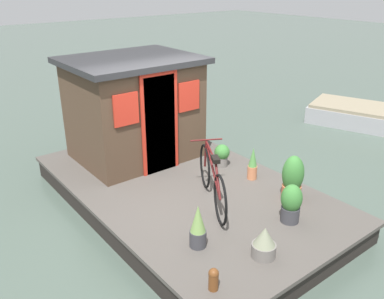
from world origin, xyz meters
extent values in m
plane|color=#47564C|center=(0.00, 0.00, 0.00)|extent=(60.00, 60.00, 0.00)
cube|color=#4C4742|center=(0.00, 0.00, 0.35)|extent=(5.27, 3.15, 0.06)
cube|color=black|center=(0.00, 0.00, 0.16)|extent=(5.17, 3.09, 0.32)
cube|color=#4C3828|center=(1.54, 0.00, 1.27)|extent=(1.66, 2.08, 1.77)
cube|color=#28282B|center=(1.54, 0.00, 2.20)|extent=(1.86, 2.28, 0.10)
cube|color=#144733|center=(0.68, 0.00, 1.23)|extent=(0.04, 0.60, 1.70)
cube|color=red|center=(0.68, 0.00, 1.28)|extent=(0.03, 0.72, 1.80)
cube|color=red|center=(0.68, -0.62, 1.63)|extent=(0.03, 0.44, 0.52)
cube|color=red|center=(0.68, 0.62, 1.63)|extent=(0.03, 0.44, 0.52)
torus|color=black|center=(-0.23, -0.24, 0.74)|extent=(0.65, 0.37, 0.72)
torus|color=black|center=(-1.19, 0.28, 0.74)|extent=(0.65, 0.37, 0.72)
cylinder|color=#4C1414|center=(-0.75, 0.04, 0.97)|extent=(0.91, 0.52, 0.49)
cylinder|color=#4C1414|center=(-0.60, -0.04, 1.18)|extent=(0.59, 0.34, 0.07)
cylinder|color=#4C1414|center=(-1.04, 0.20, 0.95)|extent=(0.35, 0.21, 0.45)
cylinder|color=#4C1414|center=(-0.27, -0.22, 0.97)|extent=(0.13, 0.09, 0.47)
cube|color=black|center=(-0.88, 0.12, 1.19)|extent=(0.22, 0.18, 0.06)
cylinder|color=#4C1414|center=(-0.31, -0.20, 1.23)|extent=(0.26, 0.45, 0.02)
cylinder|color=#B2603D|center=(-1.37, -1.03, 0.49)|extent=(0.30, 0.30, 0.22)
ellipsoid|color=#387533|center=(-1.37, -1.03, 0.81)|extent=(0.33, 0.33, 0.58)
cylinder|color=#38383D|center=(-1.43, 0.87, 0.49)|extent=(0.22, 0.22, 0.22)
cone|color=#70934C|center=(-1.43, 0.87, 0.79)|extent=(0.20, 0.20, 0.37)
cylinder|color=slate|center=(-2.09, 0.36, 0.47)|extent=(0.30, 0.30, 0.17)
cone|color=gray|center=(-2.09, 0.36, 0.67)|extent=(0.27, 0.27, 0.24)
cylinder|color=#38383D|center=(-1.78, -0.51, 0.49)|extent=(0.26, 0.26, 0.22)
ellipsoid|color=#387533|center=(-1.78, -0.51, 0.75)|extent=(0.30, 0.30, 0.41)
cylinder|color=#C6754C|center=(-0.53, -1.04, 0.50)|extent=(0.16, 0.16, 0.23)
cone|color=#4C8942|center=(-0.53, -1.04, 0.78)|extent=(0.15, 0.15, 0.33)
cylinder|color=slate|center=(0.17, -0.97, 0.47)|extent=(0.21, 0.21, 0.17)
sphere|color=#387533|center=(0.17, -0.97, 0.65)|extent=(0.28, 0.28, 0.28)
cylinder|color=brown|center=(-2.15, 1.22, 0.49)|extent=(0.11, 0.11, 0.22)
sphere|color=brown|center=(-2.15, 1.22, 0.60)|extent=(0.12, 0.12, 0.12)
cube|color=#99999E|center=(0.34, -6.07, 0.21)|extent=(3.00, 2.20, 0.42)
cube|color=gray|center=(0.34, -6.07, 0.46)|extent=(2.88, 2.11, 0.08)
camera|label=1|loc=(-4.79, 3.59, 3.57)|focal=38.23mm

